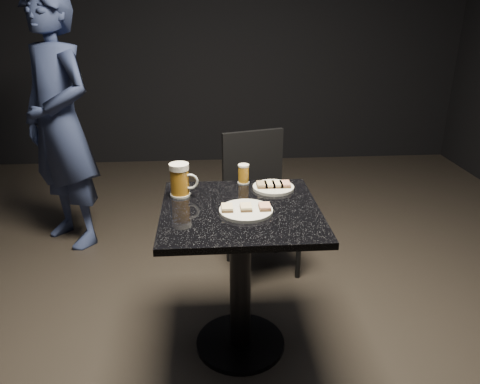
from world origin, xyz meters
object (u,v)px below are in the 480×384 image
object	(u,v)px
patron	(60,124)
chair	(259,193)
plate_large	(246,211)
table	(240,256)
plate_small	(273,188)
beer_tumbler	(244,174)
beer_mug	(180,180)

from	to	relation	value
patron	chair	size ratio (longest dim) A/B	1.96
plate_large	table	distance (m)	0.25
plate_large	plate_small	distance (m)	0.31
table	beer_tumbler	world-z (taller)	beer_tumbler
plate_small	beer_mug	distance (m)	0.46
plate_small	beer_tumbler	xyz separation A→B (m)	(-0.14, 0.09, 0.04)
patron	beer_mug	xyz separation A→B (m)	(0.84, -1.06, -0.02)
plate_large	table	bearing A→B (deg)	116.96
patron	beer_tumbler	distance (m)	1.47
patron	chair	world-z (taller)	patron
table	beer_mug	xyz separation A→B (m)	(-0.27, 0.17, 0.32)
plate_small	beer_mug	world-z (taller)	beer_mug
patron	beer_mug	bearing A→B (deg)	-10.37
patron	beer_tumbler	size ratio (longest dim) A/B	17.42
patron	table	world-z (taller)	patron
beer_tumbler	plate_small	bearing A→B (deg)	-33.28
plate_small	beer_mug	bearing A→B (deg)	-173.19
beer_mug	patron	bearing A→B (deg)	128.34
plate_small	beer_tumbler	bearing A→B (deg)	146.72
plate_large	beer_tumbler	size ratio (longest dim) A/B	2.38
beer_tumbler	chair	world-z (taller)	chair
plate_large	patron	xyz separation A→B (m)	(-1.13, 1.27, 0.10)
patron	table	size ratio (longest dim) A/B	2.28
plate_small	plate_large	bearing A→B (deg)	-120.82
beer_mug	beer_tumbler	bearing A→B (deg)	25.16
plate_small	beer_mug	size ratio (longest dim) A/B	1.28
plate_large	table	world-z (taller)	plate_large
table	beer_mug	size ratio (longest dim) A/B	4.75
patron	beer_mug	size ratio (longest dim) A/B	10.80
patron	beer_mug	world-z (taller)	patron
patron	plate_large	bearing A→B (deg)	-7.08
chair	plate_small	bearing A→B (deg)	-89.73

